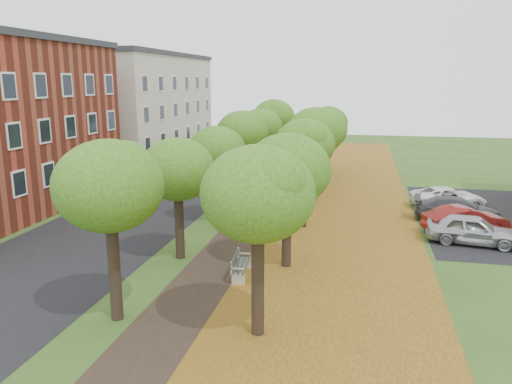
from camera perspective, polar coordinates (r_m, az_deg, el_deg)
The scene contains 13 objects.
ground at distance 17.01m, azimuth -8.70°, elevation -14.81°, with size 120.00×120.00×0.00m, color #2D4C19.
street_asphalt at distance 32.79m, azimuth -11.81°, elevation -1.36°, with size 8.00×70.00×0.01m, color black.
footpath at distance 30.59m, azimuth 1.17°, elevation -2.09°, with size 3.20×70.00×0.01m, color black.
leaf_verge at distance 30.09m, azimuth 10.57°, elevation -2.56°, with size 7.50×70.00×0.01m, color olive.
parking_lot at distance 32.06m, azimuth 26.00°, elevation -2.72°, with size 9.00×16.00×0.01m, color black.
tree_row_west at distance 30.28m, azimuth -2.91°, elevation 5.93°, with size 3.55×33.55×5.80m.
tree_row_east at distance 29.42m, azimuth 6.21°, elevation 5.68°, with size 3.55×33.55×5.80m.
building_cream at distance 52.24m, azimuth -13.77°, elevation 9.49°, with size 10.30×20.30×10.40m.
bench at distance 20.43m, azimuth -1.83°, elevation -8.38°, with size 0.72×1.95×0.90m.
car_silver at distance 26.42m, azimuth 23.51°, elevation -3.95°, with size 1.72×4.27×1.45m, color #B4B5B9.
car_red at distance 28.03m, azimuth 22.84°, elevation -3.00°, with size 1.51×4.33×1.43m, color maroon.
car_grey at distance 30.28m, azimuth 22.04°, elevation -1.87°, with size 1.91×4.69×1.36m, color #38393E.
car_white at distance 33.38m, azimuth 21.12°, elevation -0.58°, with size 2.11×4.59×1.27m, color white.
Camera 1 is at (5.53, -14.06, 7.82)m, focal length 35.00 mm.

